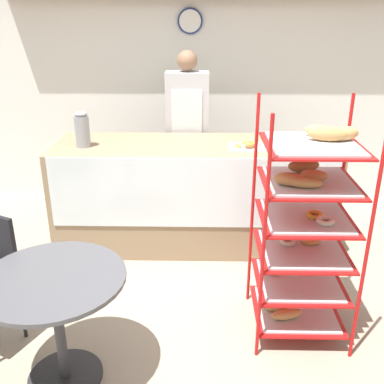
{
  "coord_description": "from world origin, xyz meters",
  "views": [
    {
      "loc": [
        0.06,
        -2.62,
        2.04
      ],
      "look_at": [
        0.0,
        0.41,
        0.8
      ],
      "focal_mm": 42.0,
      "sensor_mm": 36.0,
      "label": 1
    }
  ],
  "objects_px": {
    "pastry_rack": "(304,225)",
    "person_worker": "(187,131)",
    "coffee_carafe": "(82,130)",
    "donut_tray_counter": "(256,145)",
    "cafe_table": "(56,303)"
  },
  "relations": [
    {
      "from": "coffee_carafe",
      "to": "donut_tray_counter",
      "type": "xyz_separation_m",
      "value": [
        1.48,
        -0.01,
        -0.13
      ]
    },
    {
      "from": "person_worker",
      "to": "donut_tray_counter",
      "type": "relative_size",
      "value": 3.45
    },
    {
      "from": "pastry_rack",
      "to": "person_worker",
      "type": "height_order",
      "value": "person_worker"
    },
    {
      "from": "cafe_table",
      "to": "donut_tray_counter",
      "type": "xyz_separation_m",
      "value": [
        1.27,
        1.63,
        0.43
      ]
    },
    {
      "from": "cafe_table",
      "to": "donut_tray_counter",
      "type": "bearing_deg",
      "value": 52.22
    },
    {
      "from": "pastry_rack",
      "to": "person_worker",
      "type": "relative_size",
      "value": 0.92
    },
    {
      "from": "coffee_carafe",
      "to": "donut_tray_counter",
      "type": "distance_m",
      "value": 1.48
    },
    {
      "from": "pastry_rack",
      "to": "donut_tray_counter",
      "type": "height_order",
      "value": "pastry_rack"
    },
    {
      "from": "cafe_table",
      "to": "coffee_carafe",
      "type": "height_order",
      "value": "coffee_carafe"
    },
    {
      "from": "pastry_rack",
      "to": "cafe_table",
      "type": "relative_size",
      "value": 1.95
    },
    {
      "from": "pastry_rack",
      "to": "cafe_table",
      "type": "xyz_separation_m",
      "value": [
        -1.45,
        -0.52,
        -0.23
      ]
    },
    {
      "from": "pastry_rack",
      "to": "cafe_table",
      "type": "bearing_deg",
      "value": -160.5
    },
    {
      "from": "person_worker",
      "to": "donut_tray_counter",
      "type": "distance_m",
      "value": 0.89
    },
    {
      "from": "pastry_rack",
      "to": "person_worker",
      "type": "distance_m",
      "value": 1.95
    },
    {
      "from": "person_worker",
      "to": "coffee_carafe",
      "type": "bearing_deg",
      "value": -143.32
    }
  ]
}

